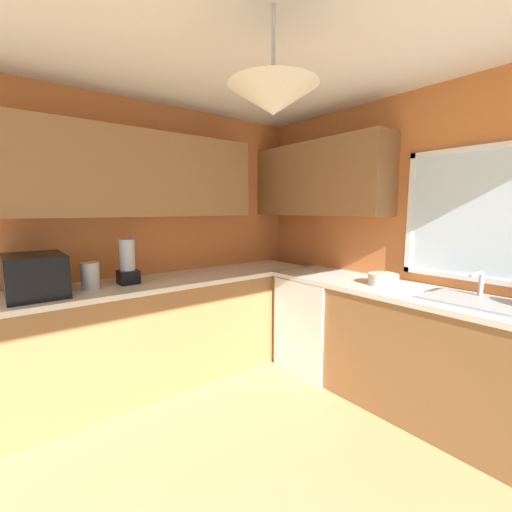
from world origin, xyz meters
name	(u,v)px	position (x,y,z in m)	size (l,w,h in m)	color
ground_plane	(271,481)	(0.00, 0.00, 0.00)	(7.80, 7.80, 0.00)	tan
room_shell	(256,175)	(-0.76, 0.50, 1.77)	(3.66, 3.38, 2.51)	#D17238
counter_run_left	(162,331)	(-1.46, 0.00, 0.46)	(0.65, 2.99, 0.91)	olive
counter_run_back	(427,355)	(0.21, 1.32, 0.46)	(2.75, 0.65, 0.91)	olive
dishwasher	(319,323)	(-0.80, 1.29, 0.43)	(0.60, 0.60, 0.87)	white
microwave	(35,275)	(-1.46, -0.90, 1.06)	(0.48, 0.36, 0.29)	black
kettle	(90,276)	(-1.44, -0.55, 1.01)	(0.13, 0.13, 0.20)	#B7B7BC
sink_assembly	(471,300)	(0.46, 1.33, 0.92)	(0.56, 0.40, 0.19)	#9EA0A5
bowl	(383,279)	(-0.17, 1.32, 0.96)	(0.23, 0.23, 0.09)	beige
blender_appliance	(128,264)	(-1.46, -0.27, 1.08)	(0.15, 0.15, 0.36)	black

